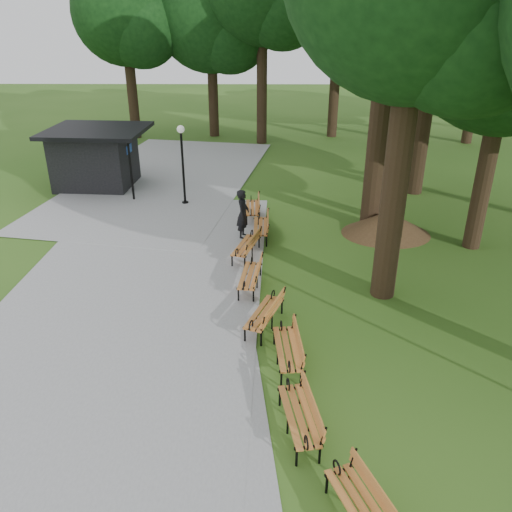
{
  "coord_description": "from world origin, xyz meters",
  "views": [
    {
      "loc": [
        -0.05,
        -10.78,
        7.71
      ],
      "look_at": [
        -0.19,
        2.97,
        1.1
      ],
      "focal_mm": 36.25,
      "sensor_mm": 36.0,
      "label": 1
    }
  ],
  "objects_px": {
    "person": "(243,214)",
    "bench_4": "(250,276)",
    "dirt_mound": "(387,223)",
    "bench_1": "(299,415)",
    "bench_0": "(363,510)",
    "bench_2": "(287,349)",
    "lamp_post": "(182,149)",
    "bench_7": "(252,208)",
    "bench_6": "(261,226)",
    "bench_3": "(264,313)",
    "kiosk": "(95,157)",
    "bench_5": "(246,246)"
  },
  "relations": [
    {
      "from": "lamp_post",
      "to": "bench_1",
      "type": "relative_size",
      "value": 1.79
    },
    {
      "from": "kiosk",
      "to": "bench_1",
      "type": "distance_m",
      "value": 18.14
    },
    {
      "from": "bench_0",
      "to": "bench_3",
      "type": "xyz_separation_m",
      "value": [
        -1.56,
        5.92,
        0.0
      ]
    },
    {
      "from": "person",
      "to": "bench_6",
      "type": "relative_size",
      "value": 0.97
    },
    {
      "from": "bench_0",
      "to": "bench_4",
      "type": "xyz_separation_m",
      "value": [
        -1.99,
        8.04,
        0.0
      ]
    },
    {
      "from": "bench_1",
      "to": "bench_7",
      "type": "height_order",
      "value": "same"
    },
    {
      "from": "lamp_post",
      "to": "bench_0",
      "type": "xyz_separation_m",
      "value": [
        4.97,
        -15.57,
        -1.98
      ]
    },
    {
      "from": "person",
      "to": "bench_6",
      "type": "height_order",
      "value": "person"
    },
    {
      "from": "bench_6",
      "to": "lamp_post",
      "type": "bearing_deg",
      "value": -137.35
    },
    {
      "from": "person",
      "to": "dirt_mound",
      "type": "xyz_separation_m",
      "value": [
        5.38,
        0.39,
        -0.48
      ]
    },
    {
      "from": "bench_1",
      "to": "dirt_mound",
      "type": "bearing_deg",
      "value": 149.72
    },
    {
      "from": "bench_0",
      "to": "bench_1",
      "type": "height_order",
      "value": "same"
    },
    {
      "from": "lamp_post",
      "to": "bench_6",
      "type": "height_order",
      "value": "lamp_post"
    },
    {
      "from": "bench_5",
      "to": "bench_7",
      "type": "bearing_deg",
      "value": -166.22
    },
    {
      "from": "bench_2",
      "to": "bench_4",
      "type": "relative_size",
      "value": 1.0
    },
    {
      "from": "kiosk",
      "to": "bench_5",
      "type": "relative_size",
      "value": 2.33
    },
    {
      "from": "bench_1",
      "to": "bench_6",
      "type": "relative_size",
      "value": 1.0
    },
    {
      "from": "bench_2",
      "to": "lamp_post",
      "type": "bearing_deg",
      "value": -164.92
    },
    {
      "from": "dirt_mound",
      "to": "bench_2",
      "type": "bearing_deg",
      "value": -117.17
    },
    {
      "from": "bench_1",
      "to": "bench_5",
      "type": "height_order",
      "value": "same"
    },
    {
      "from": "bench_5",
      "to": "bench_6",
      "type": "distance_m",
      "value": 1.79
    },
    {
      "from": "person",
      "to": "bench_0",
      "type": "xyz_separation_m",
      "value": [
        2.32,
        -11.93,
        -0.48
      ]
    },
    {
      "from": "bench_0",
      "to": "bench_7",
      "type": "height_order",
      "value": "same"
    },
    {
      "from": "bench_2",
      "to": "bench_4",
      "type": "bearing_deg",
      "value": -169.7
    },
    {
      "from": "dirt_mound",
      "to": "bench_4",
      "type": "height_order",
      "value": "dirt_mound"
    },
    {
      "from": "bench_3",
      "to": "bench_5",
      "type": "xyz_separation_m",
      "value": [
        -0.6,
        4.29,
        0.0
      ]
    },
    {
      "from": "bench_3",
      "to": "bench_4",
      "type": "height_order",
      "value": "same"
    },
    {
      "from": "dirt_mound",
      "to": "bench_1",
      "type": "bearing_deg",
      "value": -111.22
    },
    {
      "from": "kiosk",
      "to": "bench_3",
      "type": "bearing_deg",
      "value": -53.11
    },
    {
      "from": "dirt_mound",
      "to": "bench_4",
      "type": "relative_size",
      "value": 1.47
    },
    {
      "from": "lamp_post",
      "to": "bench_4",
      "type": "distance_m",
      "value": 8.34
    },
    {
      "from": "bench_2",
      "to": "person",
      "type": "bearing_deg",
      "value": -174.62
    },
    {
      "from": "lamp_post",
      "to": "bench_5",
      "type": "height_order",
      "value": "lamp_post"
    },
    {
      "from": "bench_3",
      "to": "bench_6",
      "type": "height_order",
      "value": "same"
    },
    {
      "from": "kiosk",
      "to": "bench_2",
      "type": "distance_m",
      "value": 16.16
    },
    {
      "from": "bench_3",
      "to": "bench_5",
      "type": "height_order",
      "value": "same"
    },
    {
      "from": "bench_6",
      "to": "kiosk",
      "type": "bearing_deg",
      "value": -127.76
    },
    {
      "from": "kiosk",
      "to": "bench_6",
      "type": "distance_m",
      "value": 9.99
    },
    {
      "from": "kiosk",
      "to": "bench_1",
      "type": "bearing_deg",
      "value": -57.9
    },
    {
      "from": "dirt_mound",
      "to": "bench_7",
      "type": "relative_size",
      "value": 1.47
    },
    {
      "from": "kiosk",
      "to": "lamp_post",
      "type": "xyz_separation_m",
      "value": [
        4.52,
        -2.51,
        1.04
      ]
    },
    {
      "from": "bench_0",
      "to": "bench_7",
      "type": "xyz_separation_m",
      "value": [
        -2.01,
        13.91,
        0.0
      ]
    },
    {
      "from": "bench_1",
      "to": "person",
      "type": "bearing_deg",
      "value": 179.2
    },
    {
      "from": "kiosk",
      "to": "bench_0",
      "type": "height_order",
      "value": "kiosk"
    },
    {
      "from": "bench_4",
      "to": "bench_6",
      "type": "relative_size",
      "value": 1.0
    },
    {
      "from": "bench_3",
      "to": "dirt_mound",
      "type": "bearing_deg",
      "value": 164.82
    },
    {
      "from": "person",
      "to": "bench_4",
      "type": "height_order",
      "value": "person"
    },
    {
      "from": "bench_0",
      "to": "person",
      "type": "bearing_deg",
      "value": 170.74
    },
    {
      "from": "kiosk",
      "to": "bench_6",
      "type": "relative_size",
      "value": 2.33
    },
    {
      "from": "lamp_post",
      "to": "bench_7",
      "type": "distance_m",
      "value": 3.93
    }
  ]
}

